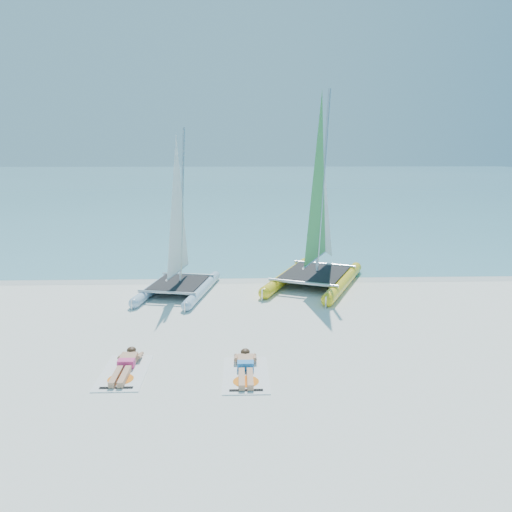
{
  "coord_description": "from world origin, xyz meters",
  "views": [
    {
      "loc": [
        -0.21,
        -13.02,
        4.92
      ],
      "look_at": [
        0.25,
        1.2,
        1.82
      ],
      "focal_mm": 35.0,
      "sensor_mm": 36.0,
      "label": 1
    }
  ],
  "objects_px": {
    "catamaran_yellow": "(320,221)",
    "towel_b": "(246,375)",
    "towel_a": "(124,372)",
    "sunbather_b": "(246,366)",
    "sunbather_a": "(126,364)",
    "catamaran_blue": "(178,243)"
  },
  "relations": [
    {
      "from": "towel_a",
      "to": "sunbather_a",
      "type": "relative_size",
      "value": 1.07
    },
    {
      "from": "sunbather_a",
      "to": "sunbather_b",
      "type": "distance_m",
      "value": 2.72
    },
    {
      "from": "catamaran_yellow",
      "to": "towel_b",
      "type": "bearing_deg",
      "value": -86.09
    },
    {
      "from": "sunbather_a",
      "to": "sunbather_b",
      "type": "xyz_separation_m",
      "value": [
        2.71,
        -0.2,
        0.0
      ]
    },
    {
      "from": "sunbather_a",
      "to": "catamaran_yellow",
      "type": "bearing_deg",
      "value": 53.4
    },
    {
      "from": "towel_a",
      "to": "towel_b",
      "type": "bearing_deg",
      "value": -4.14
    },
    {
      "from": "catamaran_blue",
      "to": "towel_b",
      "type": "height_order",
      "value": "catamaran_blue"
    },
    {
      "from": "catamaran_blue",
      "to": "catamaran_yellow",
      "type": "height_order",
      "value": "catamaran_yellow"
    },
    {
      "from": "towel_a",
      "to": "towel_b",
      "type": "xyz_separation_m",
      "value": [
        2.71,
        -0.2,
        0.0
      ]
    },
    {
      "from": "catamaran_blue",
      "to": "towel_b",
      "type": "xyz_separation_m",
      "value": [
        2.22,
        -6.56,
        -1.72
      ]
    },
    {
      "from": "towel_a",
      "to": "catamaran_yellow",
      "type": "bearing_deg",
      "value": 54.1
    },
    {
      "from": "towel_a",
      "to": "sunbather_b",
      "type": "relative_size",
      "value": 1.07
    },
    {
      "from": "catamaran_blue",
      "to": "sunbather_a",
      "type": "distance_m",
      "value": 6.4
    },
    {
      "from": "towel_b",
      "to": "sunbather_b",
      "type": "bearing_deg",
      "value": 90.0
    },
    {
      "from": "catamaran_yellow",
      "to": "sunbather_a",
      "type": "relative_size",
      "value": 4.21
    },
    {
      "from": "towel_b",
      "to": "sunbather_b",
      "type": "relative_size",
      "value": 1.07
    },
    {
      "from": "towel_b",
      "to": "sunbather_b",
      "type": "distance_m",
      "value": 0.22
    },
    {
      "from": "sunbather_a",
      "to": "towel_b",
      "type": "relative_size",
      "value": 0.93
    },
    {
      "from": "sunbather_a",
      "to": "towel_b",
      "type": "distance_m",
      "value": 2.74
    },
    {
      "from": "catamaran_yellow",
      "to": "towel_b",
      "type": "distance_m",
      "value": 8.66
    },
    {
      "from": "catamaran_blue",
      "to": "sunbather_a",
      "type": "height_order",
      "value": "catamaran_blue"
    },
    {
      "from": "catamaran_blue",
      "to": "sunbather_a",
      "type": "xyz_separation_m",
      "value": [
        -0.49,
        -6.17,
        -1.61
      ]
    }
  ]
}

